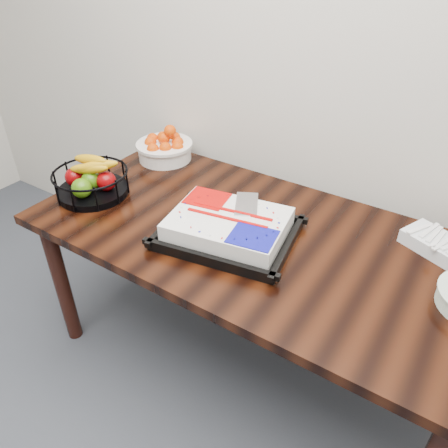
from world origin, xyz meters
The scene contains 5 objects.
table centered at (0.00, 2.00, 0.66)m, with size 1.80×0.90×0.75m.
cake_tray centered at (-0.07, 1.92, 0.80)m, with size 0.55×0.47×0.10m.
tangerine_bowl centered at (-0.71, 2.31, 0.83)m, with size 0.29×0.29×0.18m.
fruit_basket centered at (-0.75, 1.86, 0.82)m, with size 0.33×0.33×0.18m.
fork_bag centered at (0.61, 2.27, 0.78)m, with size 0.25×0.21×0.06m.
Camera 1 is at (0.67, 0.76, 1.75)m, focal length 35.00 mm.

